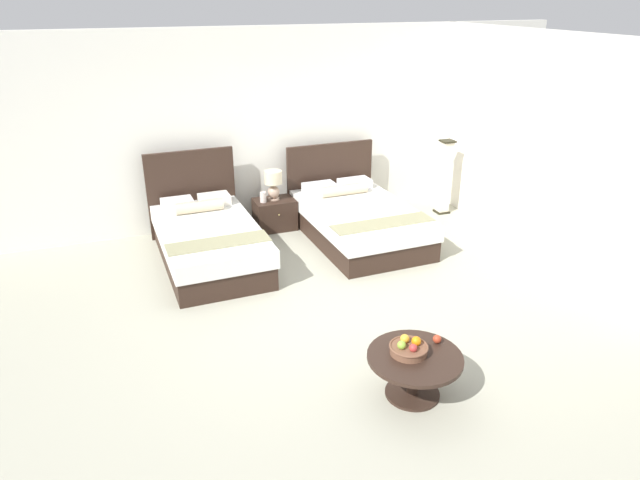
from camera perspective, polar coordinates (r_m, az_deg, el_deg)
ground_plane at (r=6.54m, az=1.35°, el=-6.81°), size 10.00×9.59×0.02m
wall_back at (r=8.70m, az=-6.14°, el=11.03°), size 10.00×0.12×2.87m
wall_side_right at (r=7.98m, az=22.33°, el=8.29°), size 0.12×5.19×2.87m
bed_near_window at (r=7.66m, az=-11.08°, el=0.04°), size 1.29×2.23×1.26m
bed_near_corner at (r=8.24m, az=3.74°, el=2.07°), size 1.44×2.25×1.17m
nightstand at (r=8.61m, az=-4.54°, el=2.59°), size 0.60×0.45×0.46m
table_lamp at (r=8.47m, az=-4.68°, el=5.76°), size 0.26×0.26×0.44m
vase at (r=8.42m, az=-5.69°, el=4.29°), size 0.10×0.10×0.16m
coffee_table at (r=5.16m, az=9.39°, el=-12.27°), size 0.83×0.83×0.41m
fruit_bowl at (r=5.09m, az=8.84°, el=-10.58°), size 0.34×0.34×0.15m
loose_apple at (r=5.28m, az=11.60°, el=-9.65°), size 0.08×0.08×0.08m
floor_lamp_corner at (r=9.33m, az=12.31°, el=6.13°), size 0.20×0.20×1.19m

